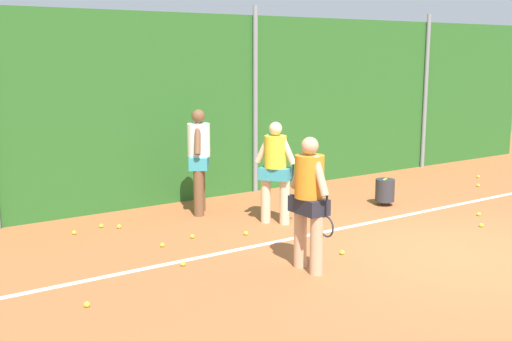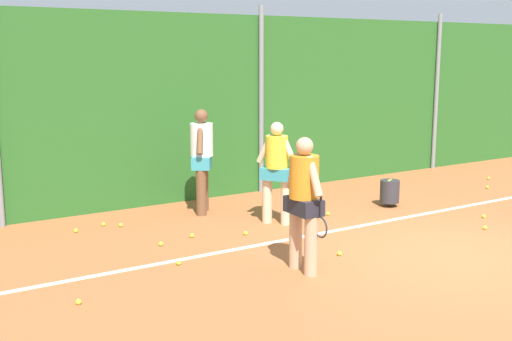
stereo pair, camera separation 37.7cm
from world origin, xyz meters
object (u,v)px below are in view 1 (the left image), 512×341
at_px(tennis_ball_10, 87,304).
at_px(tennis_ball_12, 183,264).
at_px(tennis_ball_3, 342,252).
at_px(tennis_ball_8, 246,233).
at_px(tennis_ball_6, 325,213).
at_px(tennis_ball_13, 162,245).
at_px(tennis_ball_1, 119,227).
at_px(tennis_ball_7, 478,177).
at_px(player_foreground_near, 309,197).
at_px(player_midcourt, 276,167).
at_px(tennis_ball_0, 74,233).
at_px(tennis_ball_9, 101,226).
at_px(tennis_ball_11, 479,214).
at_px(ball_hopper, 385,190).
at_px(tennis_ball_2, 478,185).
at_px(tennis_ball_5, 481,225).
at_px(tennis_ball_4, 192,236).
at_px(player_backcourt_far, 199,156).

relative_size(tennis_ball_10, tennis_ball_12, 1.00).
bearing_deg(tennis_ball_3, tennis_ball_8, 110.69).
distance_m(tennis_ball_3, tennis_ball_6, 2.26).
bearing_deg(tennis_ball_13, tennis_ball_3, -41.99).
relative_size(tennis_ball_8, tennis_ball_13, 1.00).
relative_size(tennis_ball_1, tennis_ball_7, 1.00).
distance_m(player_foreground_near, player_midcourt, 2.39).
distance_m(player_midcourt, tennis_ball_0, 3.42).
xyz_separation_m(player_midcourt, tennis_ball_3, (-0.21, -1.92, -0.93)).
bearing_deg(tennis_ball_9, tennis_ball_11, -27.49).
bearing_deg(tennis_ball_3, ball_hopper, 33.84).
height_order(tennis_ball_2, tennis_ball_3, same).
height_order(tennis_ball_3, tennis_ball_10, same).
bearing_deg(tennis_ball_11, tennis_ball_3, -175.45).
distance_m(tennis_ball_7, tennis_ball_12, 8.65).
height_order(player_midcourt, tennis_ball_5, player_midcourt).
relative_size(tennis_ball_2, tennis_ball_11, 1.00).
bearing_deg(tennis_ball_1, tennis_ball_13, -83.86).
xyz_separation_m(player_midcourt, tennis_ball_1, (-2.32, 1.17, -0.93)).
xyz_separation_m(player_midcourt, tennis_ball_0, (-3.04, 1.24, -0.93)).
xyz_separation_m(tennis_ball_3, tennis_ball_12, (-2.11, 0.84, 0.00)).
xyz_separation_m(tennis_ball_4, tennis_ball_8, (0.78, -0.32, 0.00)).
relative_size(tennis_ball_5, tennis_ball_6, 1.00).
distance_m(tennis_ball_5, tennis_ball_6, 2.63).
bearing_deg(tennis_ball_8, tennis_ball_10, -155.71).
bearing_deg(tennis_ball_8, tennis_ball_13, 172.42).
xyz_separation_m(tennis_ball_1, tennis_ball_9, (-0.23, 0.21, 0.00)).
bearing_deg(player_backcourt_far, tennis_ball_8, 30.73).
distance_m(player_midcourt, player_backcourt_far, 1.50).
distance_m(player_backcourt_far, tennis_ball_13, 2.29).
height_order(tennis_ball_6, tennis_ball_13, same).
bearing_deg(tennis_ball_1, tennis_ball_6, -19.89).
bearing_deg(tennis_ball_0, tennis_ball_13, -57.94).
bearing_deg(tennis_ball_3, tennis_ball_2, 18.36).
bearing_deg(tennis_ball_8, tennis_ball_6, 8.39).
height_order(tennis_ball_10, tennis_ball_12, same).
bearing_deg(tennis_ball_3, tennis_ball_13, 138.01).
distance_m(tennis_ball_9, tennis_ball_10, 3.37).
distance_m(ball_hopper, tennis_ball_2, 2.89).
height_order(tennis_ball_0, tennis_ball_4, same).
xyz_separation_m(tennis_ball_0, tennis_ball_5, (5.71, -3.37, 0.00)).
xyz_separation_m(player_backcourt_far, tennis_ball_6, (1.79, -1.36, -1.02)).
bearing_deg(ball_hopper, player_backcourt_far, 155.76).
bearing_deg(player_foreground_near, tennis_ball_7, 111.73).
xyz_separation_m(ball_hopper, tennis_ball_10, (-6.34, -1.59, -0.26)).
distance_m(tennis_ball_3, tennis_ball_12, 2.28).
bearing_deg(player_midcourt, player_backcourt_far, 173.28).
distance_m(player_backcourt_far, tennis_ball_1, 1.89).
height_order(tennis_ball_3, tennis_ball_4, same).
relative_size(tennis_ball_5, tennis_ball_12, 1.00).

